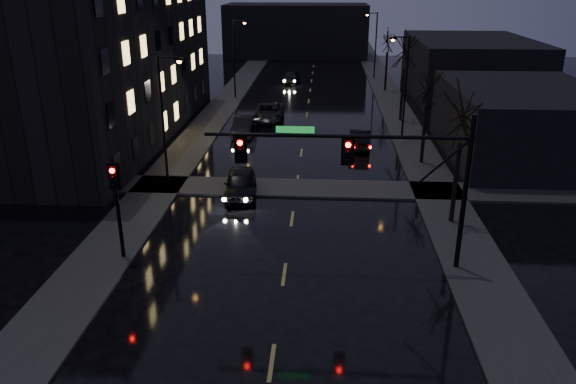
# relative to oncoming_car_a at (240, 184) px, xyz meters

# --- Properties ---
(sidewalk_left) EXTENTS (3.00, 140.00, 0.12)m
(sidewalk_left) POSITION_rel_oncoming_car_a_xyz_m (-5.28, 17.90, -0.72)
(sidewalk_left) COLOR #2D2D2B
(sidewalk_left) RESTS_ON ground
(sidewalk_right) EXTENTS (3.00, 140.00, 0.12)m
(sidewalk_right) POSITION_rel_oncoming_car_a_xyz_m (11.72, 17.90, -0.72)
(sidewalk_right) COLOR #2D2D2B
(sidewalk_right) RESTS_ON ground
(sidewalk_cross) EXTENTS (40.00, 3.00, 0.12)m
(sidewalk_cross) POSITION_rel_oncoming_car_a_xyz_m (3.22, 1.40, -0.72)
(sidewalk_cross) COLOR #2D2D2B
(sidewalk_cross) RESTS_ON ground
(apartment_block) EXTENTS (12.00, 30.00, 12.00)m
(apartment_block) POSITION_rel_oncoming_car_a_xyz_m (-13.28, 12.90, 5.22)
(apartment_block) COLOR black
(apartment_block) RESTS_ON ground
(commercial_right_near) EXTENTS (10.00, 14.00, 5.00)m
(commercial_right_near) POSITION_rel_oncoming_car_a_xyz_m (18.72, 8.90, 1.72)
(commercial_right_near) COLOR black
(commercial_right_near) RESTS_ON ground
(commercial_right_far) EXTENTS (12.00, 18.00, 6.00)m
(commercial_right_far) POSITION_rel_oncoming_car_a_xyz_m (20.22, 30.90, 2.22)
(commercial_right_far) COLOR black
(commercial_right_far) RESTS_ON ground
(far_block) EXTENTS (22.00, 10.00, 8.00)m
(far_block) POSITION_rel_oncoming_car_a_xyz_m (0.22, 60.90, 3.22)
(far_block) COLOR black
(far_block) RESTS_ON ground
(signal_mast) EXTENTS (11.11, 0.41, 7.00)m
(signal_mast) POSITION_rel_oncoming_car_a_xyz_m (7.06, -8.10, 4.09)
(signal_mast) COLOR black
(signal_mast) RESTS_ON ground
(signal_pole_left) EXTENTS (0.35, 0.41, 4.53)m
(signal_pole_left) POSITION_rel_oncoming_car_a_xyz_m (-4.28, -8.11, 2.24)
(signal_pole_left) COLOR black
(signal_pole_left) RESTS_ON ground
(tree_near) EXTENTS (3.52, 3.52, 8.08)m
(tree_near) POSITION_rel_oncoming_car_a_xyz_m (11.62, -3.10, 5.44)
(tree_near) COLOR black
(tree_near) RESTS_ON ground
(tree_mid_a) EXTENTS (3.30, 3.30, 7.58)m
(tree_mid_a) POSITION_rel_oncoming_car_a_xyz_m (11.62, 6.90, 5.05)
(tree_mid_a) COLOR black
(tree_mid_a) RESTS_ON ground
(tree_mid_b) EXTENTS (3.74, 3.74, 8.59)m
(tree_mid_b) POSITION_rel_oncoming_car_a_xyz_m (11.62, 18.90, 5.83)
(tree_mid_b) COLOR black
(tree_mid_b) RESTS_ON ground
(tree_far) EXTENTS (3.43, 3.43, 7.88)m
(tree_far) POSITION_rel_oncoming_car_a_xyz_m (11.62, 32.90, 5.29)
(tree_far) COLOR black
(tree_far) RESTS_ON ground
(streetlight_l_near) EXTENTS (1.53, 0.28, 8.00)m
(streetlight_l_near) POSITION_rel_oncoming_car_a_xyz_m (-4.37, 0.90, 4.00)
(streetlight_l_near) COLOR black
(streetlight_l_near) RESTS_ON ground
(streetlight_l_far) EXTENTS (1.53, 0.28, 8.00)m
(streetlight_l_far) POSITION_rel_oncoming_car_a_xyz_m (-4.37, 27.90, 4.00)
(streetlight_l_far) COLOR black
(streetlight_l_far) RESTS_ON ground
(streetlight_r_mid) EXTENTS (1.53, 0.28, 8.00)m
(streetlight_r_mid) POSITION_rel_oncoming_car_a_xyz_m (10.80, 12.90, 4.00)
(streetlight_r_mid) COLOR black
(streetlight_r_mid) RESTS_ON ground
(streetlight_r_far) EXTENTS (1.53, 0.28, 8.00)m
(streetlight_r_far) POSITION_rel_oncoming_car_a_xyz_m (10.80, 40.90, 4.00)
(streetlight_r_far) COLOR black
(streetlight_r_far) RESTS_ON ground
(oncoming_car_a) EXTENTS (2.33, 4.73, 1.55)m
(oncoming_car_a) POSITION_rel_oncoming_car_a_xyz_m (0.00, 0.00, 0.00)
(oncoming_car_a) COLOR black
(oncoming_car_a) RESTS_ON ground
(oncoming_car_b) EXTENTS (1.60, 4.52, 1.49)m
(oncoming_car_b) POSITION_rel_oncoming_car_a_xyz_m (-1.68, 13.46, -0.03)
(oncoming_car_b) COLOR black
(oncoming_car_b) RESTS_ON ground
(oncoming_car_c) EXTENTS (2.70, 5.56, 1.52)m
(oncoming_car_c) POSITION_rel_oncoming_car_a_xyz_m (-0.08, 18.35, -0.01)
(oncoming_car_c) COLOR black
(oncoming_car_c) RESTS_ON ground
(oncoming_car_d) EXTENTS (2.22, 4.73, 1.34)m
(oncoming_car_d) POSITION_rel_oncoming_car_a_xyz_m (0.72, 37.15, -0.11)
(oncoming_car_d) COLOR black
(oncoming_car_d) RESTS_ON ground
(lead_car) EXTENTS (1.88, 4.50, 1.45)m
(lead_car) POSITION_rel_oncoming_car_a_xyz_m (7.58, 10.42, -0.05)
(lead_car) COLOR black
(lead_car) RESTS_ON ground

